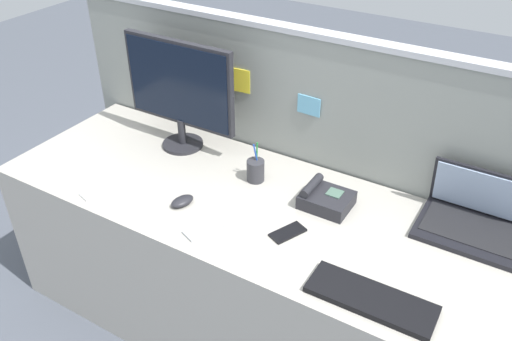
{
  "coord_description": "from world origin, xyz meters",
  "views": [
    {
      "loc": [
        0.91,
        -1.46,
        2.02
      ],
      "look_at": [
        0.0,
        0.05,
        0.86
      ],
      "focal_mm": 37.29,
      "sensor_mm": 36.0,
      "label": 1
    }
  ],
  "objects": [
    {
      "name": "ground_plane",
      "position": [
        0.0,
        0.0,
        0.0
      ],
      "size": [
        10.0,
        10.0,
        0.0
      ],
      "primitive_type": "plane",
      "color": "#4C515B"
    },
    {
      "name": "computer_mouse_right_hand",
      "position": [
        -0.22,
        -0.16,
        0.76
      ],
      "size": [
        0.09,
        0.11,
        0.03
      ],
      "primitive_type": "ellipsoid",
      "rotation": [
        0.0,
        0.0,
        -0.28
      ],
      "color": "#232328",
      "rests_on": "desk"
    },
    {
      "name": "keyboard_main",
      "position": [
        0.61,
        -0.26,
        0.75
      ],
      "size": [
        0.41,
        0.15,
        0.02
      ],
      "primitive_type": "cube",
      "rotation": [
        0.0,
        0.0,
        0.01
      ],
      "color": "black",
      "rests_on": "desk"
    },
    {
      "name": "cell_phone_black_slab",
      "position": [
        0.23,
        -0.1,
        0.75
      ],
      "size": [
        0.11,
        0.15,
        0.01
      ],
      "primitive_type": "cube",
      "rotation": [
        0.0,
        0.0,
        -0.42
      ],
      "color": "black",
      "rests_on": "desk"
    },
    {
      "name": "desk_phone",
      "position": [
        0.27,
        0.13,
        0.77
      ],
      "size": [
        0.19,
        0.16,
        0.09
      ],
      "color": "#232328",
      "rests_on": "desk"
    },
    {
      "name": "desktop_monitor",
      "position": [
        -0.5,
        0.22,
        1.03
      ],
      "size": [
        0.56,
        0.19,
        0.51
      ],
      "color": "#232328",
      "rests_on": "desk"
    },
    {
      "name": "pen_cup",
      "position": [
        -0.06,
        0.14,
        0.79
      ],
      "size": [
        0.08,
        0.08,
        0.18
      ],
      "color": "#333338",
      "rests_on": "desk"
    },
    {
      "name": "cell_phone_white_slab",
      "position": [
        -0.57,
        -0.27,
        0.75
      ],
      "size": [
        0.1,
        0.15,
        0.01
      ],
      "primitive_type": "cube",
      "rotation": [
        0.0,
        0.0,
        -0.28
      ],
      "color": "silver",
      "rests_on": "desk"
    },
    {
      "name": "laptop",
      "position": [
        0.8,
        0.29,
        0.79
      ],
      "size": [
        0.38,
        0.28,
        0.23
      ],
      "color": "black",
      "rests_on": "desk"
    },
    {
      "name": "desk",
      "position": [
        0.0,
        0.0,
        0.37
      ],
      "size": [
        2.18,
        0.76,
        0.74
      ],
      "primitive_type": "cube",
      "color": "#ADA89E",
      "rests_on": "ground_plane"
    },
    {
      "name": "cell_phone_silver_slab",
      "position": [
        -0.05,
        -0.24,
        0.75
      ],
      "size": [
        0.12,
        0.17,
        0.01
      ],
      "primitive_type": "cube",
      "rotation": [
        0.0,
        0.0,
        -0.37
      ],
      "color": "#B7BAC1",
      "rests_on": "desk"
    },
    {
      "name": "cubicle_divider",
      "position": [
        0.0,
        0.42,
        0.67
      ],
      "size": [
        2.37,
        0.08,
        1.33
      ],
      "color": "gray",
      "rests_on": "ground_plane"
    }
  ]
}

